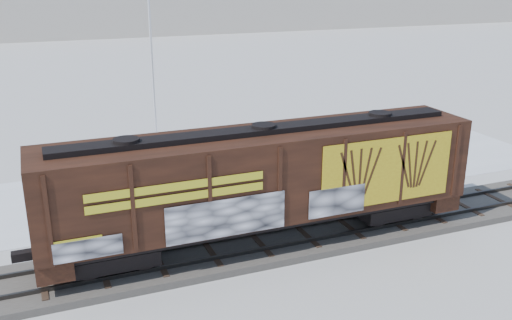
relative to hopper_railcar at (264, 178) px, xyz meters
name	(u,v)px	position (x,y,z in m)	size (l,w,h in m)	color
ground	(259,249)	(-0.19, 0.01, -2.94)	(500.00, 500.00, 0.00)	white
rail_track	(259,245)	(-0.19, 0.01, -2.79)	(50.00, 3.40, 0.43)	#59544C
parking_strip	(204,185)	(-0.19, 7.51, -2.92)	(40.00, 8.00, 0.03)	white
hopper_railcar	(264,178)	(0.00, 0.00, 0.00)	(16.77, 3.06, 4.52)	black
flagpole	(155,73)	(-0.98, 14.36, 1.79)	(2.30, 0.90, 12.58)	silver
car_silver	(188,178)	(-1.19, 6.85, -2.16)	(1.77, 4.41, 1.50)	#B2B5B9
car_white	(320,168)	(5.58, 5.85, -2.24)	(1.41, 4.04, 1.33)	silver
car_dark	(325,160)	(6.38, 6.73, -2.13)	(2.17, 5.35, 1.55)	black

